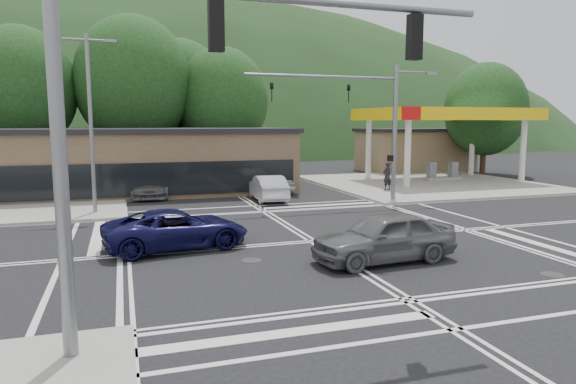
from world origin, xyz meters
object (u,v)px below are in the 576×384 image
object	(u,v)px
car_grey_center	(384,237)
car_queue_b	(280,182)
car_queue_a	(268,188)
pedestrian	(387,176)
car_blue_west	(177,229)
car_northbound	(151,184)

from	to	relation	value
car_grey_center	car_queue_b	size ratio (longest dim) A/B	1.23
car_queue_a	pedestrian	xyz separation A→B (m)	(8.64, 0.97, 0.34)
car_queue_b	car_blue_west	bearing A→B (deg)	66.35
car_blue_west	car_grey_center	world-z (taller)	car_grey_center
car_grey_center	car_northbound	size ratio (longest dim) A/B	0.92
car_queue_b	pedestrian	xyz separation A→B (m)	(6.87, -2.34, 0.42)
car_blue_west	car_queue_a	xyz separation A→B (m)	(6.49, 10.51, 0.03)
car_queue_a	pedestrian	world-z (taller)	pedestrian
car_grey_center	pedestrian	world-z (taller)	pedestrian
car_grey_center	pedestrian	xyz separation A→B (m)	(8.63, 15.46, 0.26)
car_queue_a	pedestrian	bearing A→B (deg)	-170.52
car_queue_a	car_queue_b	distance (m)	3.76
car_queue_b	car_northbound	xyz separation A→B (m)	(-8.39, 0.54, 0.09)
car_queue_b	car_grey_center	bearing A→B (deg)	91.57
car_blue_west	car_grey_center	size ratio (longest dim) A/B	1.07
car_blue_west	pedestrian	world-z (taller)	pedestrian
car_northbound	pedestrian	world-z (taller)	pedestrian
car_grey_center	car_northbound	world-z (taller)	car_grey_center
car_blue_west	car_queue_b	size ratio (longest dim) A/B	1.31
car_grey_center	car_blue_west	bearing A→B (deg)	-126.10
car_northbound	pedestrian	bearing A→B (deg)	-4.36
car_queue_a	car_northbound	distance (m)	7.66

